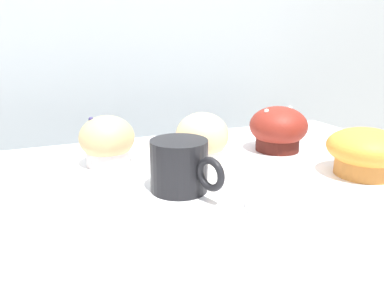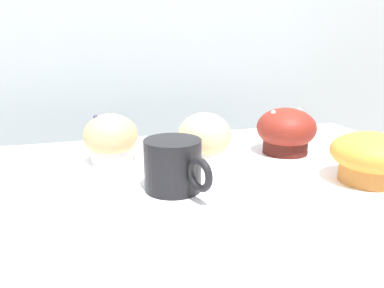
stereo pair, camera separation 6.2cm
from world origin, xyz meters
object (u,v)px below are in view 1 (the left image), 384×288
(muffin_back_right, at_px, (107,141))
(muffin_front_right, at_px, (202,139))
(serving_plate, at_px, (317,205))
(coffee_cup, at_px, (181,165))
(muffin_front_left, at_px, (366,151))
(muffin_front_center, at_px, (278,129))

(muffin_back_right, xyz_separation_m, muffin_front_right, (0.16, -0.05, 0.00))
(muffin_back_right, height_order, serving_plate, muffin_back_right)
(coffee_cup, bearing_deg, muffin_front_right, 53.29)
(muffin_front_left, bearing_deg, coffee_cup, 170.65)
(muffin_back_right, height_order, muffin_front_right, muffin_front_right)
(muffin_front_center, distance_m, muffin_back_right, 0.33)
(muffin_front_left, distance_m, coffee_cup, 0.30)
(muffin_front_right, height_order, coffee_cup, muffin_front_right)
(muffin_front_center, relative_size, coffee_cup, 0.92)
(muffin_front_center, height_order, coffee_cup, muffin_front_center)
(coffee_cup, xyz_separation_m, serving_plate, (0.14, -0.12, -0.04))
(coffee_cup, bearing_deg, muffin_back_right, 115.28)
(muffin_front_right, bearing_deg, serving_plate, -74.75)
(muffin_front_center, bearing_deg, muffin_front_right, -175.55)
(serving_plate, bearing_deg, coffee_cup, 140.14)
(muffin_front_right, xyz_separation_m, coffee_cup, (-0.08, -0.11, -0.00))
(muffin_front_right, relative_size, coffee_cup, 0.76)
(muffin_front_left, distance_m, serving_plate, 0.17)
(muffin_front_center, xyz_separation_m, serving_plate, (-0.11, -0.24, -0.04))
(muffin_back_right, bearing_deg, muffin_front_center, -6.75)
(coffee_cup, bearing_deg, muffin_front_left, -9.35)
(muffin_front_right, bearing_deg, muffin_back_right, 161.81)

